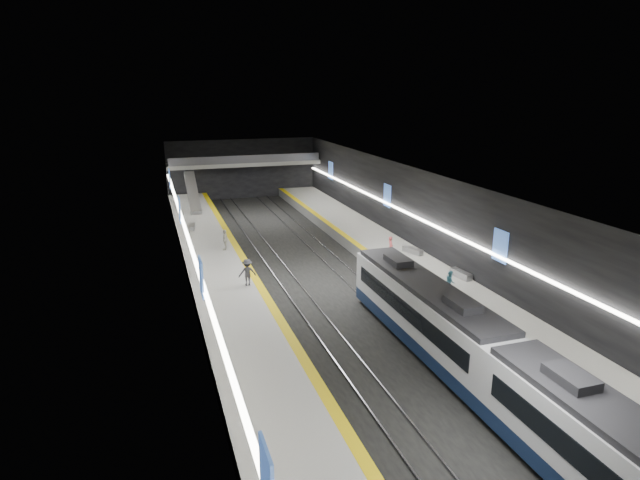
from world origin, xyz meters
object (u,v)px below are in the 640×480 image
object	(u,v)px
train	(505,374)
passenger_left_a	(225,240)
bench_left_far	(192,227)
bench_right_far	(413,251)
passenger_right_a	(391,247)
passenger_right_b	(450,282)
escalator	(193,192)
bench_right_near	(461,274)
passenger_left_b	(247,272)

from	to	relation	value
train	passenger_left_a	distance (m)	28.55
bench_left_far	train	bearing A→B (deg)	-64.10
bench_right_far	passenger_right_a	distance (m)	2.57
train	passenger_right_b	xyz separation A→B (m)	(4.61, 12.31, -0.42)
passenger_right_b	passenger_left_a	bearing A→B (deg)	67.90
bench_right_far	passenger_left_a	distance (m)	16.35
bench_left_far	passenger_right_a	xyz separation A→B (m)	(14.96, -14.78, 0.70)
escalator	passenger_right_a	size ratio (longest dim) A/B	4.29
passenger_left_a	bench_left_far	bearing A→B (deg)	-147.83
bench_right_near	passenger_left_b	bearing A→B (deg)	161.69
bench_right_near	train	bearing A→B (deg)	-121.79
passenger_right_a	passenger_right_b	xyz separation A→B (m)	(0.67, -8.26, -0.15)
train	passenger_right_a	world-z (taller)	train
passenger_left_b	passenger_left_a	bearing A→B (deg)	-87.30
train	passenger_left_b	xyz separation A→B (m)	(-8.59, 17.96, -0.21)
passenger_left_a	passenger_left_b	size ratio (longest dim) A/B	0.94
train	passenger_right_a	xyz separation A→B (m)	(3.95, 20.57, -0.26)
passenger_right_a	passenger_left_b	distance (m)	12.80
passenger_right_a	passenger_left_b	world-z (taller)	passenger_left_b
bench_right_far	passenger_left_b	distance (m)	15.29
bench_right_near	bench_right_far	distance (m)	6.55
escalator	bench_left_far	xyz separation A→B (m)	(-1.01, -9.59, -1.66)
bench_right_near	bench_right_far	xyz separation A→B (m)	(-0.64, 6.52, -0.01)
bench_right_near	passenger_left_a	size ratio (longest dim) A/B	1.11
escalator	bench_right_far	bearing A→B (deg)	-55.49
bench_left_far	bench_right_far	world-z (taller)	bench_right_far
passenger_right_b	passenger_left_b	distance (m)	14.36
bench_right_near	passenger_left_a	xyz separation A→B (m)	(-15.84, 12.49, 0.67)
passenger_right_b	passenger_left_b	size ratio (longest dim) A/B	0.79
train	bench_right_near	size ratio (longest dim) A/B	14.75
bench_right_far	passenger_right_a	bearing A→B (deg)	174.71
bench_left_far	passenger_left_a	xyz separation A→B (m)	(2.15, -8.21, 0.68)
escalator	passenger_left_b	bearing A→B (deg)	-87.00
escalator	passenger_left_b	distance (m)	27.03
passenger_left_b	passenger_right_a	bearing A→B (deg)	-167.24
passenger_right_b	bench_right_far	bearing A→B (deg)	14.57
train	escalator	xyz separation A→B (m)	(-10.00, 44.94, 0.70)
train	escalator	distance (m)	46.05
bench_right_near	bench_right_far	size ratio (longest dim) A/B	1.03
bench_right_far	passenger_left_a	xyz separation A→B (m)	(-15.20, 5.97, 0.68)
escalator	bench_right_far	distance (m)	28.90
bench_left_far	passenger_right_b	bearing A→B (deg)	-47.26
escalator	passenger_right_b	world-z (taller)	escalator
train	passenger_left_a	world-z (taller)	train
bench_right_far	passenger_right_a	size ratio (longest dim) A/B	1.06
train	bench_right_near	distance (m)	16.25
escalator	passenger_right_a	distance (m)	28.10
escalator	bench_right_near	xyz separation A→B (m)	(16.99, -30.30, -1.65)
train	bench_right_near	xyz separation A→B (m)	(6.99, 14.64, -0.95)
bench_right_far	passenger_left_b	xyz separation A→B (m)	(-14.93, -3.20, 0.74)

